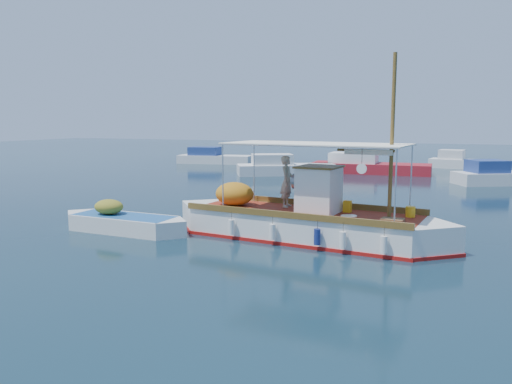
% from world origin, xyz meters
% --- Properties ---
extents(ground, '(160.00, 160.00, 0.00)m').
position_xyz_m(ground, '(0.00, 0.00, 0.00)').
color(ground, black).
rests_on(ground, ground).
extents(fishing_caique, '(10.50, 3.76, 6.44)m').
position_xyz_m(fishing_caique, '(0.39, -0.24, 0.57)').
color(fishing_caique, white).
rests_on(fishing_caique, ground).
extents(dinghy, '(5.52, 1.72, 1.35)m').
position_xyz_m(dinghy, '(-6.21, -1.67, 0.28)').
color(dinghy, white).
rests_on(dinghy, ground).
extents(bg_boat_nw, '(7.74, 5.75, 1.80)m').
position_xyz_m(bg_boat_nw, '(-6.91, 19.42, 0.49)').
color(bg_boat_nw, silver).
rests_on(bg_boat_nw, ground).
extents(bg_boat_n, '(9.21, 3.01, 1.80)m').
position_xyz_m(bg_boat_n, '(-1.13, 23.06, 0.49)').
color(bg_boat_n, maroon).
rests_on(bg_boat_n, ground).
extents(bg_boat_ne, '(5.92, 4.53, 1.80)m').
position_xyz_m(bg_boat_ne, '(7.88, 18.96, 0.49)').
color(bg_boat_ne, silver).
rests_on(bg_boat_ne, ground).
extents(bg_boat_far_w, '(7.42, 3.27, 1.80)m').
position_xyz_m(bg_boat_far_w, '(-16.60, 26.71, 0.49)').
color(bg_boat_far_w, silver).
rests_on(bg_boat_far_w, ground).
extents(bg_boat_far_n, '(5.32, 2.79, 1.80)m').
position_xyz_m(bg_boat_far_n, '(5.67, 30.10, 0.49)').
color(bg_boat_far_n, silver).
rests_on(bg_boat_far_n, ground).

